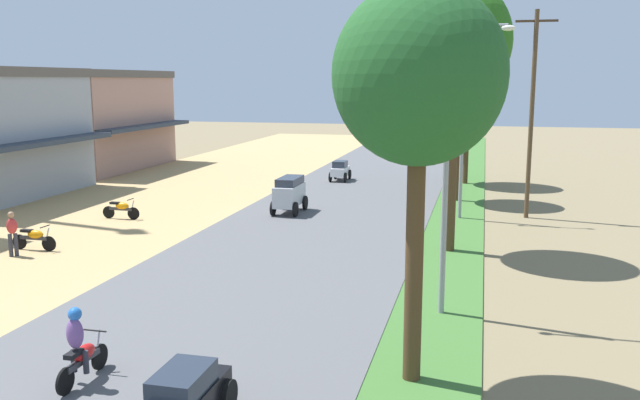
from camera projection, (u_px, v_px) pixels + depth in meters
name	position (u px, v px, depth m)	size (l,w,h in m)	color
shophouse_far	(95.00, 120.00, 47.30)	(8.14, 11.31, 6.90)	tan
parked_motorbike_second	(34.00, 237.00, 24.62)	(1.80, 0.54, 0.94)	black
parked_motorbike_third	(121.00, 208.00, 30.17)	(1.80, 0.54, 0.94)	black
pedestrian_on_shoulder	(12.00, 231.00, 23.71)	(0.43, 0.41, 1.62)	#33333D
median_tree_nearest	(419.00, 78.00, 13.01)	(3.40, 3.40, 8.08)	#4C351E
median_tree_second	(456.00, 43.00, 23.42)	(3.90, 3.90, 9.66)	#4C351E
median_tree_third	(461.00, 90.00, 33.94)	(3.84, 3.84, 7.54)	#4C351E
median_tree_fourth	(468.00, 90.00, 39.73)	(4.16, 4.16, 8.30)	#4C351E
streetlamp_near	(446.00, 149.00, 17.33)	(3.16, 0.20, 7.66)	gray
streetlamp_mid	(463.00, 119.00, 29.75)	(3.16, 0.20, 7.77)	gray
utility_pole_near	(532.00, 112.00, 30.01)	(1.80, 0.20, 9.29)	brown
car_sedan_black	(185.00, 397.00, 11.82)	(1.10, 2.26, 1.19)	black
car_van_silver	(289.00, 193.00, 31.46)	(1.19, 2.41, 1.67)	#B7BCC1
car_hatchback_white	(340.00, 170.00, 41.58)	(1.04, 2.00, 1.23)	silver
motorbike_ahead_second	(80.00, 347.00, 13.72)	(0.54, 1.80, 1.66)	black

